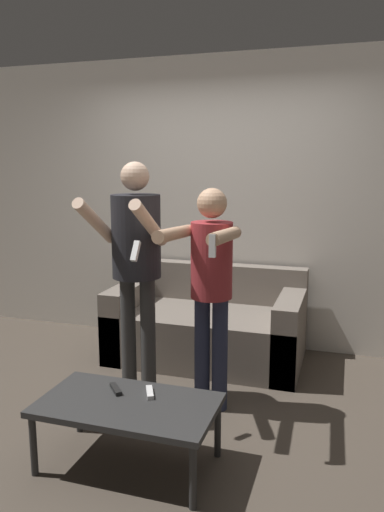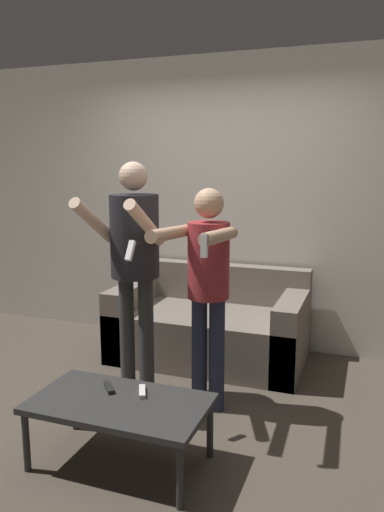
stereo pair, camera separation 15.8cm
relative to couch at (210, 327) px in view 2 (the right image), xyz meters
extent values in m
plane|color=#4C4238|center=(-0.01, -1.14, -0.28)|extent=(14.00, 14.00, 0.00)
cube|color=silver|center=(-0.01, 0.49, 1.07)|extent=(6.40, 0.06, 2.70)
cube|color=slate|center=(0.00, -0.03, -0.06)|extent=(1.66, 0.91, 0.45)
cube|color=slate|center=(0.00, 0.34, 0.34)|extent=(1.66, 0.16, 0.35)
cube|color=slate|center=(-0.73, -0.03, 0.04)|extent=(0.20, 0.91, 0.64)
cube|color=slate|center=(0.73, -0.03, 0.04)|extent=(0.20, 0.91, 0.64)
cylinder|color=#383838|center=(-0.36, -0.90, 0.18)|extent=(0.11, 0.11, 0.92)
cylinder|color=#383838|center=(-0.20, -0.90, 0.18)|extent=(0.11, 0.11, 0.92)
cylinder|color=#232328|center=(-0.28, -0.90, 0.93)|extent=(0.35, 0.35, 0.59)
sphere|color=beige|center=(-0.28, -0.90, 1.35)|extent=(0.20, 0.20, 0.20)
cylinder|color=beige|center=(-0.47, -1.12, 1.05)|extent=(0.08, 0.49, 0.35)
cylinder|color=beige|center=(-0.08, -1.12, 1.05)|extent=(0.08, 0.49, 0.35)
cube|color=white|center=(-0.08, -1.35, 0.91)|extent=(0.04, 0.09, 0.12)
cylinder|color=#282D47|center=(0.21, -0.90, 0.12)|extent=(0.11, 0.11, 0.81)
cylinder|color=#282D47|center=(0.34, -0.90, 0.12)|extent=(0.11, 0.11, 0.81)
cylinder|color=#9E2D33|center=(0.28, -0.90, 0.79)|extent=(0.29, 0.29, 0.52)
sphere|color=tan|center=(0.28, -0.90, 1.18)|extent=(0.20, 0.20, 0.20)
cylinder|color=tan|center=(0.11, -1.19, 1.01)|extent=(0.08, 0.58, 0.11)
cylinder|color=tan|center=(0.44, -1.19, 1.01)|extent=(0.08, 0.58, 0.11)
cube|color=white|center=(0.44, -1.48, 0.99)|extent=(0.04, 0.04, 0.13)
cube|color=#2D2D2D|center=(0.01, -1.72, 0.09)|extent=(1.01, 0.57, 0.04)
cylinder|color=#2D2D2D|center=(-0.45, -1.96, -0.10)|extent=(0.04, 0.04, 0.36)
cylinder|color=#2D2D2D|center=(0.48, -1.96, -0.10)|extent=(0.04, 0.04, 0.36)
cylinder|color=#2D2D2D|center=(-0.45, -1.47, -0.10)|extent=(0.04, 0.04, 0.36)
cylinder|color=#2D2D2D|center=(0.48, -1.47, -0.10)|extent=(0.04, 0.04, 0.36)
cube|color=black|center=(-0.11, -1.61, 0.12)|extent=(0.13, 0.14, 0.02)
cube|color=white|center=(0.10, -1.59, 0.12)|extent=(0.10, 0.15, 0.02)
camera|label=1|loc=(1.16, -4.10, 1.44)|focal=35.00mm
camera|label=2|loc=(1.30, -4.05, 1.44)|focal=35.00mm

